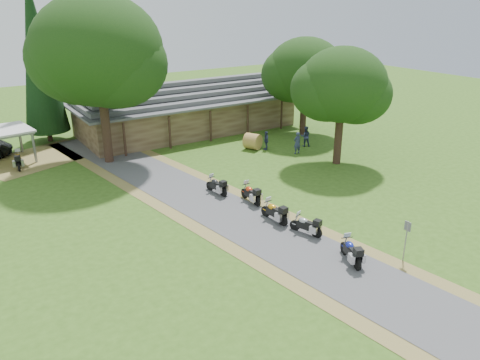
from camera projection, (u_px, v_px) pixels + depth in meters
ground at (298, 250)px, 24.01m from camera, size 120.00×120.00×0.00m
driveway at (247, 223)px, 26.88m from camera, size 51.95×51.95×0.00m
lodge at (187, 105)px, 44.91m from camera, size 21.40×9.40×4.90m
motorcycle_row_a at (351, 250)px, 22.71m from camera, size 1.25×1.98×1.29m
motorcycle_row_b at (306, 224)px, 25.42m from camera, size 1.10×1.85×1.20m
motorcycle_row_c at (274, 211)px, 26.88m from camera, size 0.76×1.96×1.31m
motorcycle_row_d at (251, 193)px, 29.42m from camera, size 0.69×1.91×1.29m
motorcycle_row_e at (216, 185)px, 30.73m from camera, size 0.84×1.87×1.23m
motorcycle_carport_a at (18, 160)px, 35.34m from camera, size 1.00×2.08×1.37m
person_a at (297, 141)px, 38.53m from camera, size 0.63×0.47×2.16m
person_b at (306, 135)px, 40.50m from camera, size 0.73×0.68×2.09m
person_c at (266, 139)px, 39.61m from camera, size 0.56×0.64×1.88m
hay_bale at (253, 141)px, 39.88m from camera, size 1.76×1.71×1.35m
sign_post at (406, 241)px, 22.66m from camera, size 0.39×0.06×2.15m
oak_lodge_left at (100, 73)px, 34.47m from camera, size 9.55×9.55×13.79m
oak_lodge_right at (305, 83)px, 42.78m from camera, size 7.02×7.02×9.61m
oak_driveway at (341, 101)px, 34.87m from camera, size 6.56×6.56×9.88m
cedar_near at (38, 61)px, 39.76m from camera, size 3.75×3.75×14.23m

